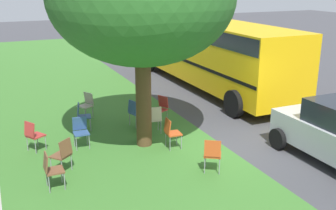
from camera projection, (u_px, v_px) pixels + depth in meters
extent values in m
plane|color=#424247|center=(233.00, 146.00, 11.53)|extent=(80.00, 80.00, 0.00)
cube|color=#3D752D|center=(126.00, 167.00, 10.28)|extent=(48.00, 6.00, 0.01)
cylinder|color=brown|center=(143.00, 95.00, 11.23)|extent=(0.44, 0.44, 2.98)
cube|color=#335184|center=(84.00, 117.00, 12.68)|extent=(0.48, 0.47, 0.04)
cube|color=#335184|center=(78.00, 110.00, 12.57)|extent=(0.41, 0.15, 0.40)
cylinder|color=gray|center=(91.00, 125.00, 12.62)|extent=(0.02, 0.02, 0.42)
cylinder|color=gray|center=(90.00, 121.00, 12.96)|extent=(0.02, 0.02, 0.42)
cylinder|color=gray|center=(80.00, 126.00, 12.54)|extent=(0.02, 0.02, 0.42)
cylinder|color=gray|center=(79.00, 122.00, 12.88)|extent=(0.02, 0.02, 0.42)
cube|color=#335184|center=(81.00, 133.00, 11.31)|extent=(0.41, 0.43, 0.04)
cube|color=#335184|center=(80.00, 123.00, 11.39)|extent=(0.10, 0.40, 0.40)
cylinder|color=gray|center=(76.00, 144.00, 11.16)|extent=(0.02, 0.02, 0.42)
cylinder|color=gray|center=(89.00, 142.00, 11.29)|extent=(0.02, 0.02, 0.42)
cylinder|color=gray|center=(74.00, 140.00, 11.46)|extent=(0.02, 0.02, 0.42)
cylinder|color=gray|center=(87.00, 138.00, 11.59)|extent=(0.02, 0.02, 0.42)
cube|color=beige|center=(154.00, 119.00, 12.44)|extent=(0.46, 0.47, 0.04)
cube|color=beige|center=(155.00, 114.00, 12.20)|extent=(0.14, 0.41, 0.40)
cylinder|color=gray|center=(158.00, 124.00, 12.71)|extent=(0.02, 0.02, 0.42)
cylinder|color=gray|center=(147.00, 125.00, 12.62)|extent=(0.02, 0.02, 0.42)
cylinder|color=gray|center=(161.00, 127.00, 12.40)|extent=(0.02, 0.02, 0.42)
cylinder|color=gray|center=(150.00, 129.00, 12.31)|extent=(0.02, 0.02, 0.42)
cube|color=#ADA393|center=(85.00, 106.00, 13.73)|extent=(0.56, 0.56, 0.04)
cube|color=#ADA393|center=(89.00, 98.00, 13.79)|extent=(0.39, 0.27, 0.40)
cylinder|color=gray|center=(78.00, 113.00, 13.77)|extent=(0.02, 0.02, 0.42)
cylinder|color=gray|center=(85.00, 115.00, 13.56)|extent=(0.02, 0.02, 0.42)
cylinder|color=gray|center=(86.00, 110.00, 14.03)|extent=(0.02, 0.02, 0.42)
cylinder|color=gray|center=(93.00, 112.00, 13.83)|extent=(0.02, 0.02, 0.42)
cube|color=#C64C1E|center=(213.00, 155.00, 9.94)|extent=(0.56, 0.57, 0.04)
cube|color=#C64C1E|center=(213.00, 149.00, 9.69)|extent=(0.29, 0.38, 0.40)
cylinder|color=gray|center=(220.00, 161.00, 10.14)|extent=(0.02, 0.02, 0.42)
cylinder|color=gray|center=(205.00, 160.00, 10.19)|extent=(0.02, 0.02, 0.42)
cylinder|color=gray|center=(219.00, 167.00, 9.82)|extent=(0.02, 0.02, 0.42)
cylinder|color=gray|center=(205.00, 166.00, 9.87)|extent=(0.02, 0.02, 0.42)
cube|color=brown|center=(55.00, 170.00, 9.11)|extent=(0.43, 0.41, 0.04)
cube|color=brown|center=(46.00, 162.00, 8.97)|extent=(0.40, 0.09, 0.40)
cylinder|color=gray|center=(65.00, 181.00, 9.10)|extent=(0.02, 0.02, 0.42)
cylinder|color=gray|center=(62.00, 175.00, 9.41)|extent=(0.02, 0.02, 0.42)
cylinder|color=gray|center=(49.00, 185.00, 8.96)|extent=(0.02, 0.02, 0.42)
cylinder|color=gray|center=(47.00, 178.00, 9.27)|extent=(0.02, 0.02, 0.42)
cube|color=#B7332D|center=(36.00, 136.00, 11.15)|extent=(0.57, 0.56, 0.04)
cube|color=#B7332D|center=(29.00, 129.00, 10.93)|extent=(0.39, 0.28, 0.40)
cylinder|color=gray|center=(46.00, 143.00, 11.25)|extent=(0.02, 0.02, 0.42)
cylinder|color=gray|center=(37.00, 140.00, 11.45)|extent=(0.02, 0.02, 0.42)
cylinder|color=gray|center=(36.00, 147.00, 10.98)|extent=(0.02, 0.02, 0.42)
cylinder|color=gray|center=(27.00, 144.00, 11.18)|extent=(0.02, 0.02, 0.42)
cube|color=#B7332D|center=(160.00, 110.00, 13.34)|extent=(0.55, 0.54, 0.04)
cube|color=#B7332D|center=(163.00, 102.00, 13.40)|extent=(0.40, 0.25, 0.40)
cylinder|color=gray|center=(152.00, 116.00, 13.40)|extent=(0.02, 0.02, 0.42)
cylinder|color=gray|center=(160.00, 119.00, 13.18)|extent=(0.02, 0.02, 0.42)
cylinder|color=gray|center=(159.00, 114.00, 13.65)|extent=(0.02, 0.02, 0.42)
cylinder|color=gray|center=(167.00, 116.00, 13.42)|extent=(0.02, 0.02, 0.42)
cube|color=#C64C1E|center=(174.00, 133.00, 11.30)|extent=(0.45, 0.43, 0.04)
cube|color=#C64C1E|center=(167.00, 126.00, 11.17)|extent=(0.40, 0.11, 0.40)
cylinder|color=gray|center=(181.00, 142.00, 11.26)|extent=(0.02, 0.02, 0.42)
cylinder|color=gray|center=(177.00, 138.00, 11.58)|extent=(0.02, 0.02, 0.42)
cylinder|color=gray|center=(170.00, 144.00, 11.15)|extent=(0.02, 0.02, 0.42)
cylinder|color=gray|center=(166.00, 139.00, 11.47)|extent=(0.02, 0.02, 0.42)
cube|color=brown|center=(61.00, 155.00, 9.89)|extent=(0.58, 0.58, 0.04)
cube|color=brown|center=(66.00, 148.00, 9.74)|extent=(0.32, 0.36, 0.40)
cylinder|color=gray|center=(61.00, 160.00, 10.18)|extent=(0.02, 0.02, 0.42)
cylinder|color=gray|center=(51.00, 166.00, 9.87)|extent=(0.02, 0.02, 0.42)
cylinder|color=gray|center=(71.00, 162.00, 10.04)|extent=(0.02, 0.02, 0.42)
cylinder|color=gray|center=(62.00, 168.00, 9.73)|extent=(0.02, 0.02, 0.42)
cube|color=#335184|center=(137.00, 113.00, 13.04)|extent=(0.51, 0.50, 0.04)
cube|color=#335184|center=(132.00, 107.00, 12.85)|extent=(0.41, 0.19, 0.40)
cylinder|color=gray|center=(145.00, 120.00, 13.08)|extent=(0.02, 0.02, 0.42)
cylinder|color=gray|center=(138.00, 117.00, 13.34)|extent=(0.02, 0.02, 0.42)
cylinder|color=gray|center=(136.00, 122.00, 12.87)|extent=(0.02, 0.02, 0.42)
cylinder|color=gray|center=(130.00, 119.00, 13.13)|extent=(0.02, 0.02, 0.42)
cylinder|color=black|center=(278.00, 139.00, 11.28)|extent=(0.60, 0.18, 0.60)
cylinder|color=black|center=(325.00, 130.00, 11.96)|extent=(0.60, 0.18, 0.60)
cube|color=yellow|center=(209.00, 50.00, 17.49)|extent=(10.40, 2.44, 2.50)
cube|color=black|center=(209.00, 58.00, 17.60)|extent=(10.30, 2.46, 0.12)
cube|color=black|center=(210.00, 29.00, 17.22)|extent=(10.30, 2.46, 0.56)
cylinder|color=black|center=(149.00, 62.00, 20.83)|extent=(0.96, 0.28, 0.96)
cylinder|color=black|center=(192.00, 58.00, 21.81)|extent=(0.96, 0.28, 0.96)
cylinder|color=black|center=(234.00, 104.00, 13.86)|extent=(0.96, 0.28, 0.96)
cylinder|color=black|center=(292.00, 95.00, 14.84)|extent=(0.96, 0.28, 0.96)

